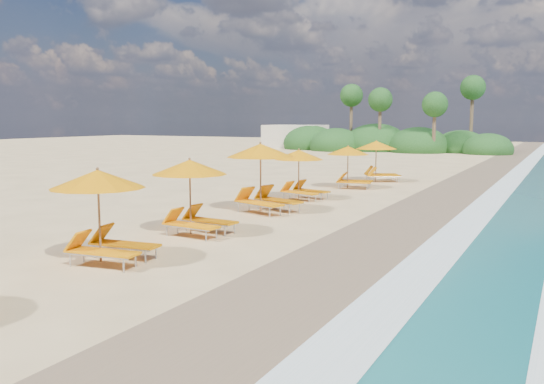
% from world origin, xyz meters
% --- Properties ---
extents(ground, '(160.00, 160.00, 0.00)m').
position_xyz_m(ground, '(0.00, 0.00, 0.00)').
color(ground, '#D8B97E').
rests_on(ground, ground).
extents(wet_sand, '(4.00, 160.00, 0.01)m').
position_xyz_m(wet_sand, '(4.00, 0.00, 0.01)').
color(wet_sand, '#7E674B').
rests_on(wet_sand, ground).
extents(surf_foam, '(4.00, 160.00, 0.01)m').
position_xyz_m(surf_foam, '(6.70, 0.00, 0.03)').
color(surf_foam, white).
rests_on(surf_foam, ground).
extents(station_2, '(2.76, 2.61, 2.37)m').
position_xyz_m(station_2, '(-1.62, -5.76, 1.33)').
color(station_2, olive).
rests_on(station_2, ground).
extents(station_3, '(2.67, 2.49, 2.37)m').
position_xyz_m(station_3, '(-1.69, -1.88, 1.33)').
color(station_3, olive).
rests_on(station_3, ground).
extents(station_4, '(3.40, 3.32, 2.68)m').
position_xyz_m(station_4, '(-1.83, 2.85, 1.50)').
color(station_4, olive).
rests_on(station_4, ground).
extents(station_5, '(2.76, 2.66, 2.24)m').
position_xyz_m(station_5, '(-2.03, 6.69, 1.26)').
color(station_5, olive).
rests_on(station_5, ground).
extents(station_6, '(2.66, 2.55, 2.21)m').
position_xyz_m(station_6, '(-1.48, 11.53, 1.24)').
color(station_6, olive).
rests_on(station_6, ground).
extents(station_7, '(3.18, 3.18, 2.37)m').
position_xyz_m(station_7, '(-1.17, 15.30, 1.33)').
color(station_7, olive).
rests_on(station_7, ground).
extents(treeline, '(25.80, 8.80, 9.74)m').
position_xyz_m(treeline, '(-9.94, 45.51, 1.00)').
color(treeline, '#163D14').
rests_on(treeline, ground).
extents(beach_building, '(7.00, 5.00, 2.80)m').
position_xyz_m(beach_building, '(-22.00, 48.00, 1.40)').
color(beach_building, beige).
rests_on(beach_building, ground).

